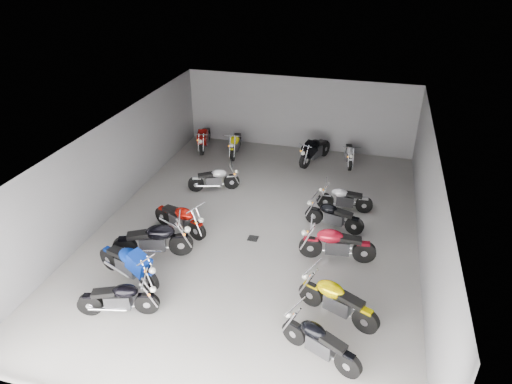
{
  "coord_description": "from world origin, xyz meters",
  "views": [
    {
      "loc": [
        3.19,
        -11.9,
        8.21
      ],
      "look_at": [
        -0.23,
        0.7,
        1.0
      ],
      "focal_mm": 32.0,
      "sensor_mm": 36.0,
      "label": 1
    }
  ],
  "objects_px": {
    "motorcycle_left_c": "(153,240)",
    "motorcycle_right_d": "(337,244)",
    "motorcycle_left_d": "(180,218)",
    "motorcycle_back_a": "(204,138)",
    "motorcycle_left_b": "(128,263)",
    "motorcycle_left_f": "(214,179)",
    "motorcycle_back_d": "(315,150)",
    "drain_grate": "(253,238)",
    "motorcycle_left_a": "(119,298)",
    "motorcycle_right_b": "(337,300)",
    "motorcycle_right_f": "(344,199)",
    "motorcycle_right_e": "(333,216)",
    "motorcycle_back_b": "(235,143)",
    "motorcycle_right_a": "(320,342)",
    "motorcycle_back_e": "(349,154)"
  },
  "relations": [
    {
      "from": "motorcycle_left_b",
      "to": "motorcycle_back_a",
      "type": "bearing_deg",
      "value": -151.5
    },
    {
      "from": "motorcycle_right_b",
      "to": "motorcycle_left_a",
      "type": "bearing_deg",
      "value": 126.54
    },
    {
      "from": "motorcycle_left_b",
      "to": "motorcycle_right_d",
      "type": "distance_m",
      "value": 5.86
    },
    {
      "from": "motorcycle_back_b",
      "to": "motorcycle_left_b",
      "type": "bearing_deg",
      "value": 80.65
    },
    {
      "from": "motorcycle_left_d",
      "to": "motorcycle_right_b",
      "type": "distance_m",
      "value": 5.78
    },
    {
      "from": "drain_grate",
      "to": "motorcycle_right_a",
      "type": "distance_m",
      "value": 4.93
    },
    {
      "from": "motorcycle_left_c",
      "to": "motorcycle_back_a",
      "type": "distance_m",
      "value": 8.04
    },
    {
      "from": "motorcycle_right_e",
      "to": "motorcycle_left_a",
      "type": "bearing_deg",
      "value": 150.43
    },
    {
      "from": "motorcycle_right_d",
      "to": "motorcycle_left_a",
      "type": "bearing_deg",
      "value": 120.67
    },
    {
      "from": "motorcycle_left_f",
      "to": "motorcycle_right_d",
      "type": "relative_size",
      "value": 0.82
    },
    {
      "from": "motorcycle_left_c",
      "to": "motorcycle_back_e",
      "type": "height_order",
      "value": "motorcycle_left_c"
    },
    {
      "from": "motorcycle_right_b",
      "to": "motorcycle_back_e",
      "type": "relative_size",
      "value": 1.12
    },
    {
      "from": "drain_grate",
      "to": "motorcycle_right_f",
      "type": "xyz_separation_m",
      "value": [
        2.56,
        2.48,
        0.45
      ]
    },
    {
      "from": "motorcycle_left_b",
      "to": "motorcycle_back_d",
      "type": "distance_m",
      "value": 9.66
    },
    {
      "from": "motorcycle_left_c",
      "to": "motorcycle_right_e",
      "type": "height_order",
      "value": "motorcycle_left_c"
    },
    {
      "from": "motorcycle_left_d",
      "to": "motorcycle_right_e",
      "type": "xyz_separation_m",
      "value": [
        4.67,
        1.48,
        -0.04
      ]
    },
    {
      "from": "motorcycle_left_c",
      "to": "motorcycle_right_d",
      "type": "distance_m",
      "value": 5.32
    },
    {
      "from": "motorcycle_left_b",
      "to": "motorcycle_right_d",
      "type": "height_order",
      "value": "motorcycle_left_b"
    },
    {
      "from": "motorcycle_left_b",
      "to": "motorcycle_right_e",
      "type": "relative_size",
      "value": 1.11
    },
    {
      "from": "motorcycle_right_e",
      "to": "motorcycle_back_b",
      "type": "bearing_deg",
      "value": 56.85
    },
    {
      "from": "motorcycle_left_a",
      "to": "motorcycle_right_b",
      "type": "height_order",
      "value": "motorcycle_right_b"
    },
    {
      "from": "motorcycle_left_b",
      "to": "motorcycle_back_a",
      "type": "height_order",
      "value": "motorcycle_left_b"
    },
    {
      "from": "motorcycle_left_d",
      "to": "motorcycle_back_e",
      "type": "bearing_deg",
      "value": 165.17
    },
    {
      "from": "motorcycle_right_a",
      "to": "motorcycle_right_f",
      "type": "height_order",
      "value": "motorcycle_right_a"
    },
    {
      "from": "motorcycle_right_b",
      "to": "motorcycle_back_e",
      "type": "distance_m",
      "value": 9.09
    },
    {
      "from": "motorcycle_back_a",
      "to": "motorcycle_back_d",
      "type": "xyz_separation_m",
      "value": [
        4.98,
        -0.15,
        0.03
      ]
    },
    {
      "from": "motorcycle_left_b",
      "to": "motorcycle_back_d",
      "type": "height_order",
      "value": "motorcycle_left_b"
    },
    {
      "from": "drain_grate",
      "to": "motorcycle_left_b",
      "type": "bearing_deg",
      "value": -134.55
    },
    {
      "from": "motorcycle_left_d",
      "to": "motorcycle_left_f",
      "type": "xyz_separation_m",
      "value": [
        0.09,
        2.95,
        -0.05
      ]
    },
    {
      "from": "motorcycle_left_a",
      "to": "motorcycle_left_c",
      "type": "height_order",
      "value": "motorcycle_left_c"
    },
    {
      "from": "motorcycle_left_b",
      "to": "motorcycle_left_f",
      "type": "height_order",
      "value": "motorcycle_left_b"
    },
    {
      "from": "motorcycle_right_a",
      "to": "motorcycle_back_a",
      "type": "relative_size",
      "value": 0.91
    },
    {
      "from": "motorcycle_left_d",
      "to": "motorcycle_right_f",
      "type": "distance_m",
      "value": 5.59
    },
    {
      "from": "motorcycle_left_a",
      "to": "motorcycle_right_d",
      "type": "bearing_deg",
      "value": 109.95
    },
    {
      "from": "motorcycle_right_d",
      "to": "motorcycle_right_e",
      "type": "bearing_deg",
      "value": 3.66
    },
    {
      "from": "motorcycle_left_d",
      "to": "motorcycle_right_d",
      "type": "relative_size",
      "value": 0.91
    },
    {
      "from": "motorcycle_left_c",
      "to": "motorcycle_right_d",
      "type": "height_order",
      "value": "motorcycle_left_c"
    },
    {
      "from": "motorcycle_left_a",
      "to": "motorcycle_left_d",
      "type": "height_order",
      "value": "motorcycle_left_d"
    },
    {
      "from": "motorcycle_left_b",
      "to": "motorcycle_left_c",
      "type": "relative_size",
      "value": 0.96
    },
    {
      "from": "motorcycle_right_e",
      "to": "motorcycle_back_d",
      "type": "distance_m",
      "value": 5.07
    },
    {
      "from": "motorcycle_left_d",
      "to": "motorcycle_back_a",
      "type": "distance_m",
      "value": 6.73
    },
    {
      "from": "motorcycle_back_b",
      "to": "motorcycle_back_a",
      "type": "bearing_deg",
      "value": -15.96
    },
    {
      "from": "motorcycle_left_a",
      "to": "motorcycle_right_a",
      "type": "distance_m",
      "value": 4.98
    },
    {
      "from": "motorcycle_left_c",
      "to": "motorcycle_right_d",
      "type": "relative_size",
      "value": 1.01
    },
    {
      "from": "motorcycle_left_a",
      "to": "motorcycle_right_e",
      "type": "height_order",
      "value": "motorcycle_left_a"
    },
    {
      "from": "drain_grate",
      "to": "motorcycle_left_d",
      "type": "xyz_separation_m",
      "value": [
        -2.33,
        -0.24,
        0.5
      ]
    },
    {
      "from": "drain_grate",
      "to": "motorcycle_left_a",
      "type": "bearing_deg",
      "value": -119.87
    },
    {
      "from": "motorcycle_left_b",
      "to": "motorcycle_left_f",
      "type": "relative_size",
      "value": 1.19
    },
    {
      "from": "motorcycle_left_c",
      "to": "motorcycle_back_d",
      "type": "xyz_separation_m",
      "value": [
        3.54,
        7.77,
        -0.03
      ]
    },
    {
      "from": "motorcycle_left_a",
      "to": "motorcycle_left_f",
      "type": "height_order",
      "value": "motorcycle_left_a"
    }
  ]
}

